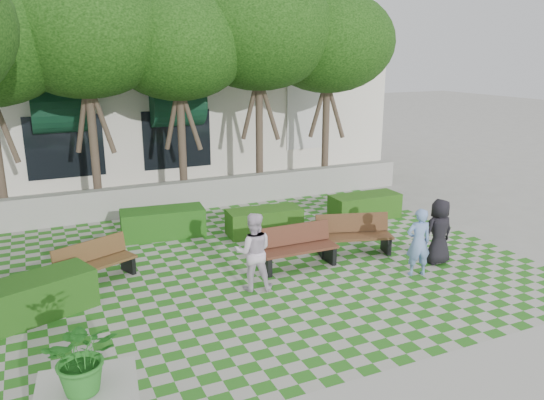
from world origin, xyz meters
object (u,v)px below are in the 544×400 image
hedge_midleft (163,223)px  person_blue (418,242)px  bench_east (354,235)px  bench_west (95,263)px  person_dark (439,232)px  person_white (253,252)px  bench_mid (297,248)px  hedge_east (365,206)px  hedge_midright (264,221)px  hedge_west (33,298)px

hedge_midleft → person_blue: (4.51, -4.89, 0.39)m
bench_east → bench_west: bearing=-171.7°
person_dark → person_white: person_white is taller
bench_east → hedge_midleft: size_ratio=0.89×
bench_mid → hedge_midleft: size_ratio=0.85×
bench_west → hedge_east: 7.98m
hedge_east → person_white: person_white is taller
bench_east → person_white: (-3.03, -0.86, 0.37)m
hedge_midright → person_dark: size_ratio=1.30×
hedge_midright → person_blue: person_blue is taller
hedge_midleft → person_dark: 7.06m
hedge_midleft → bench_west: bearing=-131.0°
bench_east → hedge_west: size_ratio=0.88×
person_blue → person_dark: person_dark is taller
hedge_east → person_blue: person_blue is taller
bench_east → person_dark: size_ratio=1.24×
hedge_east → bench_east: bearing=-129.5°
bench_west → hedge_midleft: bearing=25.3°
hedge_east → hedge_west: (-9.11, -2.58, 0.02)m
hedge_midright → hedge_midleft: size_ratio=0.92×
bench_west → hedge_midright: size_ratio=0.89×
bench_mid → bench_west: bearing=166.5°
bench_east → hedge_midleft: 5.08m
hedge_east → person_dark: bearing=-96.9°
bench_east → hedge_west: bench_east is taller
hedge_west → person_white: (4.21, -0.57, 0.45)m
hedge_midright → hedge_west: 6.36m
person_white → hedge_midleft: bearing=-58.4°
person_blue → person_white: 3.67m
hedge_midright → hedge_midleft: hedge_midleft is taller
bench_east → bench_mid: bearing=-157.0°
person_dark → bench_west: bearing=-18.0°
hedge_midright → person_white: 3.54m
hedge_midright → person_white: bearing=-117.5°
person_dark → bench_mid: bearing=-21.9°
bench_west → person_white: size_ratio=1.07×
hedge_east → hedge_west: bearing=-164.2°
bench_east → hedge_midright: (-1.41, 2.25, -0.11)m
person_blue → hedge_midright: bearing=-48.9°
hedge_west → bench_west: bearing=42.8°
bench_mid → hedge_west: bench_mid is taller
bench_mid → hedge_midright: bench_mid is taller
hedge_midleft → person_dark: bearing=-40.0°
hedge_east → bench_mid: bearing=-145.1°
hedge_east → hedge_west: hedge_west is taller
bench_east → hedge_west: bearing=-161.1°
bench_east → person_dark: (1.44, -1.36, 0.31)m
bench_mid → hedge_midleft: 4.08m
hedge_midleft → person_blue: 6.66m
hedge_midleft → person_white: 4.17m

